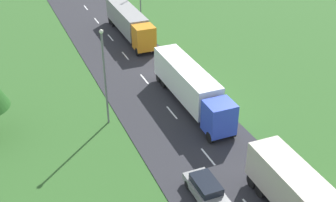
{
  "coord_description": "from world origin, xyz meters",
  "views": [
    {
      "loc": [
        -13.98,
        0.9,
        21.76
      ],
      "look_at": [
        -1.09,
        31.2,
        2.47
      ],
      "focal_mm": 46.02,
      "sensor_mm": 36.0,
      "label": 1
    }
  ],
  "objects": [
    {
      "name": "road",
      "position": [
        0.0,
        24.5,
        0.03
      ],
      "size": [
        10.0,
        140.0,
        0.06
      ],
      "primitive_type": "cube",
      "color": "#2B2B30",
      "rests_on": "ground"
    },
    {
      "name": "truck_third",
      "position": [
        2.56,
        52.89,
        2.11
      ],
      "size": [
        2.63,
        13.72,
        3.52
      ],
      "color": "orange",
      "rests_on": "road"
    },
    {
      "name": "lamppost_second",
      "position": [
        -6.0,
        33.66,
        5.01
      ],
      "size": [
        0.36,
        0.36,
        9.06
      ],
      "color": "slate",
      "rests_on": "ground"
    },
    {
      "name": "truck_second",
      "position": [
        2.23,
        33.47,
        2.2
      ],
      "size": [
        2.61,
        13.4,
        3.74
      ],
      "color": "blue",
      "rests_on": "road"
    },
    {
      "name": "car_third",
      "position": [
        -2.35,
        21.16,
        0.83
      ],
      "size": [
        1.89,
        4.55,
        1.46
      ],
      "color": "gray",
      "rests_on": "road"
    },
    {
      "name": "lane_marking_centre",
      "position": [
        0.0,
        21.75,
        0.07
      ],
      "size": [
        0.16,
        121.33,
        0.01
      ],
      "color": "white",
      "rests_on": "road"
    }
  ]
}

